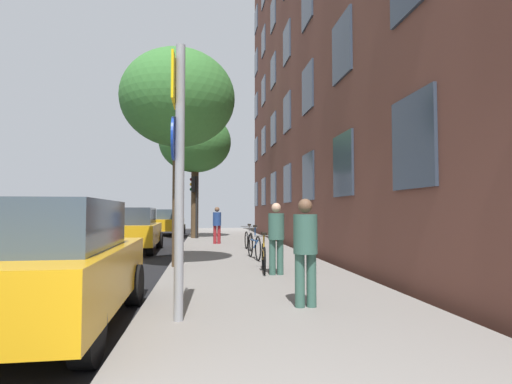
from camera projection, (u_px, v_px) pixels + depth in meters
ground_plane at (143, 251)px, 15.50m from camera, size 41.80×41.80×0.00m
road_asphalt at (85, 252)px, 15.24m from camera, size 7.00×38.00×0.01m
sidewalk at (235, 248)px, 15.94m from camera, size 4.20×38.00×0.12m
building_facade at (302, 3)px, 16.23m from camera, size 0.56×27.00×19.43m
sign_post at (178, 160)px, 5.24m from camera, size 0.16×0.60×3.52m
traffic_light at (195, 195)px, 21.28m from camera, size 0.43×0.24×3.24m
tree_near at (178, 99)px, 10.45m from camera, size 2.89×2.89×5.48m
tree_far at (195, 143)px, 21.71m from camera, size 3.78×3.78×6.66m
bicycle_0 at (264, 256)px, 9.37m from camera, size 0.42×1.56×0.90m
bicycle_1 at (254, 246)px, 11.94m from camera, size 0.42×1.77×0.98m
bicycle_2 at (249, 240)px, 14.67m from camera, size 0.42×1.64×0.94m
pedestrian_0 at (305, 245)px, 5.93m from camera, size 0.49×0.49×1.56m
pedestrian_1 at (276, 234)px, 8.95m from camera, size 0.47×0.47×1.56m
pedestrian_2 at (217, 223)px, 17.60m from camera, size 0.50×0.50×1.57m
car_0 at (48, 264)px, 5.06m from camera, size 1.92×4.12×1.62m
car_1 at (132, 229)px, 15.10m from camera, size 1.99×4.55×1.62m
car_2 at (170, 222)px, 26.06m from camera, size 1.90×4.46×1.62m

